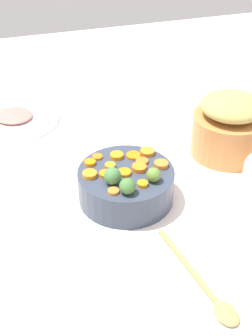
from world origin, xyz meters
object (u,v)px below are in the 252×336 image
serving_bowl_carrots (126,185)px  ham_plate (17,120)px  metal_pot (228,135)px  wooden_spoon (209,293)px

serving_bowl_carrots → ham_plate: bearing=114.4°
serving_bowl_carrots → metal_pot: size_ratio=1.16×
ham_plate → metal_pot: bearing=-33.2°
serving_bowl_carrots → wooden_spoon: serving_bowl_carrots is taller
metal_pot → ham_plate: 0.65m
serving_bowl_carrots → metal_pot: metal_pot is taller
serving_bowl_carrots → ham_plate: 0.52m
wooden_spoon → metal_pot: bearing=59.1°
serving_bowl_carrots → metal_pot: bearing=18.5°
serving_bowl_carrots → ham_plate: (-0.21, 0.47, -0.03)m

